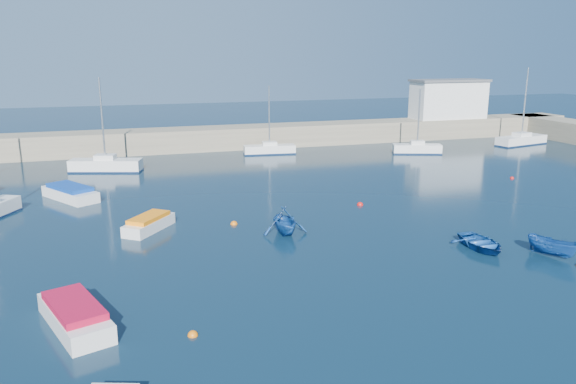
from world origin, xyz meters
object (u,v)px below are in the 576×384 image
object	(u,v)px
sailboat_7	(417,148)
motorboat_0	(75,315)
sailboat_6	(269,149)
motorboat_2	(70,193)
dinghy_center	(481,243)
dinghy_right	(552,247)
sailboat_8	(521,140)
motorboat_1	(149,223)
dinghy_left	(284,220)
harbor_office	(448,100)
sailboat_5	(106,165)

from	to	relation	value
sailboat_7	motorboat_0	world-z (taller)	sailboat_7
sailboat_6	motorboat_2	distance (m)	25.75
dinghy_center	dinghy_right	distance (m)	3.89
motorboat_0	sailboat_8	bearing A→B (deg)	14.73
sailboat_6	motorboat_1	size ratio (longest dim) A/B	1.88
dinghy_left	dinghy_center	bearing A→B (deg)	-31.03
sailboat_7	harbor_office	bearing A→B (deg)	-26.29
sailboat_6	dinghy_center	size ratio (longest dim) A/B	2.13
harbor_office	dinghy_right	world-z (taller)	harbor_office
sailboat_6	motorboat_2	size ratio (longest dim) A/B	1.36
sailboat_6	sailboat_7	xyz separation A→B (m)	(16.45, -4.97, 0.03)
sailboat_7	motorboat_1	distance (m)	37.81
sailboat_5	dinghy_center	distance (m)	37.24
sailboat_8	dinghy_right	xyz separation A→B (m)	(-26.07, -34.09, -0.05)
motorboat_1	dinghy_right	distance (m)	24.96
motorboat_0	dinghy_center	size ratio (longest dim) A/B	1.48
motorboat_1	dinghy_center	size ratio (longest dim) A/B	1.13
motorboat_0	dinghy_center	world-z (taller)	motorboat_0
sailboat_6	sailboat_8	size ratio (longest dim) A/B	0.81
dinghy_center	sailboat_7	bearing A→B (deg)	67.27
motorboat_0	dinghy_left	distance (m)	15.60
dinghy_left	sailboat_5	bearing A→B (deg)	115.30
motorboat_1	sailboat_8	bearing A→B (deg)	62.51
motorboat_1	dinghy_center	xyz separation A→B (m)	(18.71, -9.79, -0.10)
harbor_office	dinghy_center	world-z (taller)	harbor_office
dinghy_right	motorboat_1	bearing A→B (deg)	127.18
harbor_office	dinghy_left	xyz separation A→B (m)	(-34.24, -34.16, -4.22)
sailboat_7	dinghy_center	world-z (taller)	sailboat_7
sailboat_8	motorboat_0	size ratio (longest dim) A/B	1.77
sailboat_8	dinghy_left	size ratio (longest dim) A/B	2.88
sailboat_6	dinghy_left	bearing A→B (deg)	172.64
motorboat_2	dinghy_left	world-z (taller)	dinghy_left
sailboat_7	motorboat_2	xyz separation A→B (m)	(-37.32, -10.10, -0.07)
sailboat_5	sailboat_6	world-z (taller)	sailboat_5
dinghy_left	sailboat_7	bearing A→B (deg)	45.89
motorboat_0	motorboat_1	xyz separation A→B (m)	(4.02, 12.87, -0.06)
motorboat_0	motorboat_2	bearing A→B (deg)	74.35
sailboat_8	dinghy_center	world-z (taller)	sailboat_8
harbor_office	sailboat_5	distance (m)	46.58
motorboat_0	dinghy_center	xyz separation A→B (m)	(22.73, 3.09, -0.16)
sailboat_8	sailboat_6	bearing A→B (deg)	71.75
motorboat_1	dinghy_center	bearing A→B (deg)	10.26
sailboat_7	dinghy_center	distance (m)	32.86
sailboat_7	dinghy_center	size ratio (longest dim) A/B	2.02
sailboat_6	dinghy_center	distance (m)	35.22
dinghy_right	dinghy_center	bearing A→B (deg)	119.44
sailboat_6	sailboat_7	distance (m)	17.18
sailboat_6	motorboat_1	distance (m)	29.63
dinghy_center	dinghy_right	world-z (taller)	dinghy_right
dinghy_center	dinghy_left	world-z (taller)	dinghy_left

